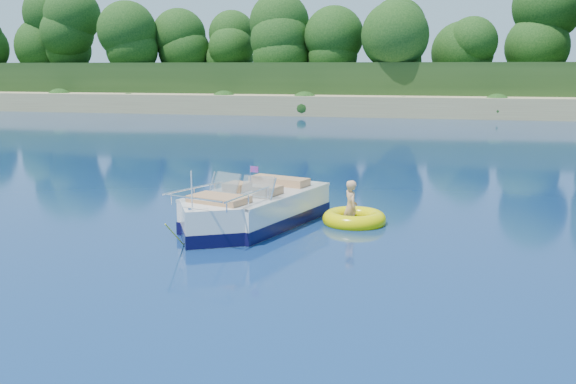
% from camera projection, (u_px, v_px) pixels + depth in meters
% --- Properties ---
extents(ground, '(160.00, 160.00, 0.00)m').
position_uv_depth(ground, '(308.00, 241.00, 13.63)').
color(ground, '#0A1948').
rests_on(ground, ground).
extents(shoreline, '(170.00, 59.00, 6.00)m').
position_uv_depth(shoreline, '(417.00, 90.00, 74.38)').
color(shoreline, '#938055').
rests_on(shoreline, ground).
extents(treeline, '(150.00, 7.12, 8.19)m').
position_uv_depth(treeline, '(409.00, 43.00, 51.75)').
color(treeline, '#311F10').
rests_on(treeline, ground).
extents(motorboat, '(2.94, 5.27, 1.81)m').
position_uv_depth(motorboat, '(250.00, 212.00, 14.82)').
color(motorboat, white).
rests_on(motorboat, ground).
extents(tow_tube, '(1.90, 1.90, 0.40)m').
position_uv_depth(tow_tube, '(354.00, 219.00, 15.18)').
color(tow_tube, '#E2D900').
rests_on(tow_tube, ground).
extents(boy, '(0.64, 0.80, 1.44)m').
position_uv_depth(boy, '(350.00, 223.00, 15.28)').
color(boy, tan).
rests_on(boy, ground).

